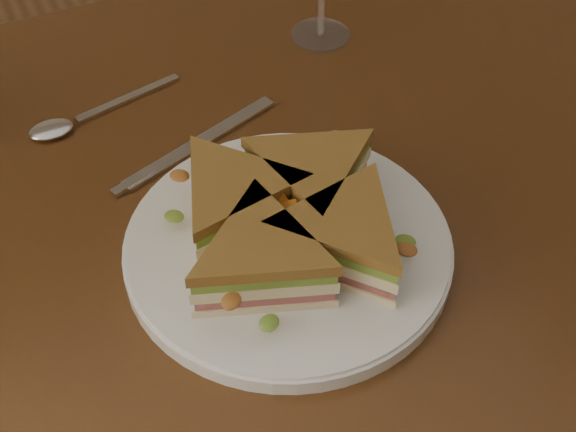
# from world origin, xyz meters

# --- Properties ---
(table) EXTENTS (1.20, 0.80, 0.75)m
(table) POSITION_xyz_m (0.00, 0.00, 0.65)
(table) COLOR #341B0C
(table) RESTS_ON ground
(plate) EXTENTS (0.30, 0.30, 0.02)m
(plate) POSITION_xyz_m (0.03, -0.10, 0.76)
(plate) COLOR white
(plate) RESTS_ON table
(sandwich_wedges) EXTENTS (0.28, 0.28, 0.06)m
(sandwich_wedges) POSITION_xyz_m (0.03, -0.10, 0.80)
(sandwich_wedges) COLOR #F8E7B7
(sandwich_wedges) RESTS_ON plate
(crisps_mound) EXTENTS (0.09, 0.09, 0.05)m
(crisps_mound) POSITION_xyz_m (0.03, -0.10, 0.79)
(crisps_mound) COLOR #CA6719
(crisps_mound) RESTS_ON plate
(spoon) EXTENTS (0.18, 0.06, 0.01)m
(spoon) POSITION_xyz_m (-0.11, 0.17, 0.75)
(spoon) COLOR silver
(spoon) RESTS_ON table
(knife) EXTENTS (0.21, 0.08, 0.00)m
(knife) POSITION_xyz_m (-0.00, 0.07, 0.75)
(knife) COLOR silver
(knife) RESTS_ON table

